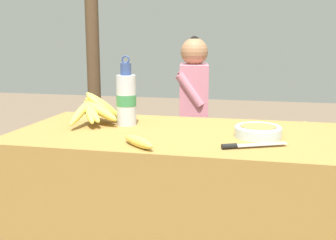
% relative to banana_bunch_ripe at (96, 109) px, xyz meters
% --- Properties ---
extents(market_counter, '(1.40, 0.71, 0.72)m').
position_rel_banana_bunch_ripe_xyz_m(market_counter, '(0.41, -0.08, -0.43)').
color(market_counter, olive).
rests_on(market_counter, ground_plane).
extents(banana_bunch_ripe, '(0.20, 0.33, 0.16)m').
position_rel_banana_bunch_ripe_xyz_m(banana_bunch_ripe, '(0.00, 0.00, 0.00)').
color(banana_bunch_ripe, '#4C381E').
rests_on(banana_bunch_ripe, market_counter).
extents(serving_bowl, '(0.19, 0.19, 0.05)m').
position_rel_banana_bunch_ripe_xyz_m(serving_bowl, '(0.72, -0.09, -0.04)').
color(serving_bowl, silver).
rests_on(serving_bowl, market_counter).
extents(water_bottle, '(0.09, 0.09, 0.31)m').
position_rel_banana_bunch_ripe_xyz_m(water_bottle, '(0.14, 0.02, 0.05)').
color(water_bottle, silver).
rests_on(water_bottle, market_counter).
extents(loose_banana_front, '(0.16, 0.16, 0.04)m').
position_rel_banana_bunch_ripe_xyz_m(loose_banana_front, '(0.30, -0.35, -0.05)').
color(loose_banana_front, '#E0C64C').
rests_on(loose_banana_front, market_counter).
extents(knife, '(0.23, 0.13, 0.02)m').
position_rel_banana_bunch_ripe_xyz_m(knife, '(0.68, -0.28, -0.06)').
color(knife, '#BCBCC1').
rests_on(knife, market_counter).
extents(wooden_bench, '(1.70, 0.32, 0.41)m').
position_rel_banana_bunch_ripe_xyz_m(wooden_bench, '(0.55, 1.28, -0.44)').
color(wooden_bench, '#4C3823').
rests_on(wooden_bench, ground_plane).
extents(seated_vendor, '(0.44, 0.42, 1.12)m').
position_rel_banana_bunch_ripe_xyz_m(seated_vendor, '(0.20, 1.24, -0.15)').
color(seated_vendor, '#232328').
rests_on(seated_vendor, ground_plane).
extents(banana_bunch_green, '(0.16, 0.31, 0.14)m').
position_rel_banana_bunch_ripe_xyz_m(banana_bunch_green, '(1.05, 1.28, -0.32)').
color(banana_bunch_green, '#4C381E').
rests_on(banana_bunch_green, wooden_bench).
extents(support_post_near, '(0.11, 0.11, 2.45)m').
position_rel_banana_bunch_ripe_xyz_m(support_post_near, '(-0.64, 1.50, 0.43)').
color(support_post_near, '#4C3823').
rests_on(support_post_near, ground_plane).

